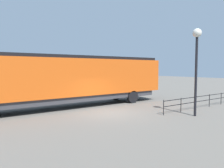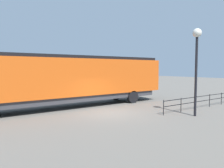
% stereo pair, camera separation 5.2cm
% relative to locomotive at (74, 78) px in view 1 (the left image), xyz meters
% --- Properties ---
extents(ground_plane, '(120.00, 120.00, 0.00)m').
position_rel_locomotive_xyz_m(ground_plane, '(3.64, 0.86, -2.31)').
color(ground_plane, '#666059').
extents(locomotive, '(2.81, 17.88, 4.11)m').
position_rel_locomotive_xyz_m(locomotive, '(0.00, 0.00, 0.00)').
color(locomotive, '#D15114').
rests_on(locomotive, ground_plane).
extents(lamp_post, '(0.57, 0.57, 5.66)m').
position_rel_locomotive_xyz_m(lamp_post, '(7.77, 4.77, 1.91)').
color(lamp_post, black).
rests_on(lamp_post, ground_plane).
extents(platform_fence, '(0.05, 9.38, 1.02)m').
position_rel_locomotive_xyz_m(platform_fence, '(6.40, 7.94, -1.64)').
color(platform_fence, black).
rests_on(platform_fence, ground_plane).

